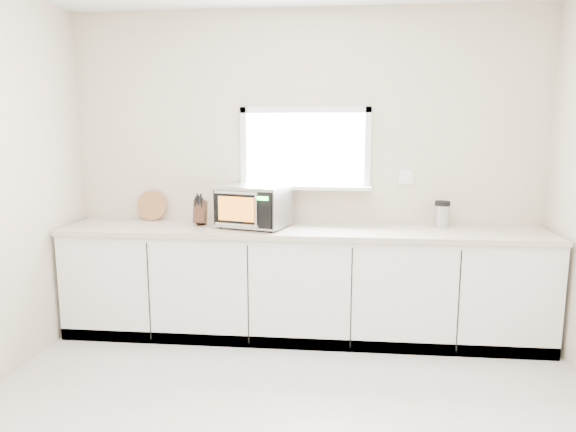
# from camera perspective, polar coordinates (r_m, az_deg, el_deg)

# --- Properties ---
(back_wall) EXTENTS (4.00, 0.17, 2.70)m
(back_wall) POSITION_cam_1_polar(r_m,az_deg,el_deg) (4.41, 1.91, 5.03)
(back_wall) COLOR #C1AF99
(back_wall) RESTS_ON ground
(cabinets) EXTENTS (3.92, 0.60, 0.88)m
(cabinets) POSITION_cam_1_polar(r_m,az_deg,el_deg) (4.29, 1.57, -7.66)
(cabinets) COLOR white
(cabinets) RESTS_ON ground
(countertop) EXTENTS (3.92, 0.64, 0.04)m
(countertop) POSITION_cam_1_polar(r_m,az_deg,el_deg) (4.17, 1.59, -1.66)
(countertop) COLOR beige
(countertop) RESTS_ON cabinets
(microwave) EXTENTS (0.63, 0.55, 0.35)m
(microwave) POSITION_cam_1_polar(r_m,az_deg,el_deg) (4.21, -3.82, 1.20)
(microwave) COLOR black
(microwave) RESTS_ON countertop
(knife_block) EXTENTS (0.10, 0.19, 0.27)m
(knife_block) POSITION_cam_1_polar(r_m,az_deg,el_deg) (4.36, -9.73, 0.52)
(knife_block) COLOR #4D2F1B
(knife_block) RESTS_ON countertop
(cutting_board) EXTENTS (0.26, 0.06, 0.26)m
(cutting_board) POSITION_cam_1_polar(r_m,az_deg,el_deg) (4.68, -14.89, 1.14)
(cutting_board) COLOR #9B683C
(cutting_board) RESTS_ON countertop
(coffee_grinder) EXTENTS (0.14, 0.14, 0.22)m
(coffee_grinder) POSITION_cam_1_polar(r_m,az_deg,el_deg) (4.39, 16.75, 0.22)
(coffee_grinder) COLOR #AAADB2
(coffee_grinder) RESTS_ON countertop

